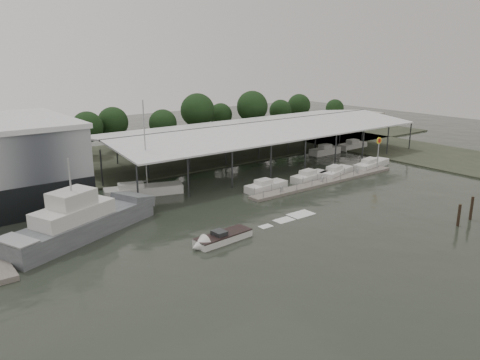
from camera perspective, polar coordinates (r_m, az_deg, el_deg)
ground at (r=53.18m, az=7.59°, el=-5.36°), size 200.00×200.00×0.00m
land_strip_far at (r=86.66m, az=-12.45°, el=2.60°), size 140.00×30.00×0.30m
land_strip_east at (r=94.09m, az=22.87°, el=2.74°), size 20.00×60.00×0.30m
covered_boat_shed at (r=82.88m, az=2.34°, el=6.62°), size 58.24×24.00×6.96m
floating_dock at (r=70.07m, az=10.49°, el=-0.21°), size 28.00×2.00×1.40m
shell_fuel_sign at (r=78.40m, az=16.54°, el=3.86°), size 1.10×0.18×5.55m
distant_commercial_buildings at (r=124.75m, az=12.34°, el=7.23°), size 22.00×8.00×4.00m
grey_trawler at (r=51.79m, az=-18.56°, el=-4.76°), size 18.23×10.75×8.84m
white_sailboat at (r=64.44m, az=-11.82°, el=-1.24°), size 10.68×5.49×12.92m
speedboat_underway at (r=47.72m, az=-2.62°, el=-7.20°), size 18.04×3.52×2.00m
moored_cruiser_0 at (r=65.21m, az=3.17°, el=-0.76°), size 6.62×2.64×1.70m
moored_cruiser_1 at (r=71.04m, az=8.49°, el=0.44°), size 7.12×3.12×1.70m
moored_cruiser_2 at (r=74.35m, az=11.61°, el=0.96°), size 7.63×3.88×1.70m
moored_cruiser_3 at (r=80.98m, az=15.70°, el=1.87°), size 8.82×3.65×1.70m
horizon_tree_line at (r=101.83m, az=-2.57°, el=8.18°), size 69.41×10.03×10.55m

